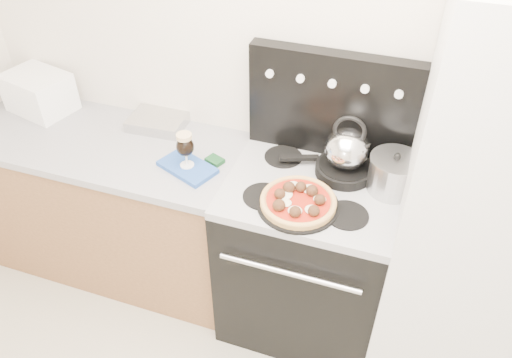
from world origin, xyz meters
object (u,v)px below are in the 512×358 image
at_px(oven_mitt, 187,167).
at_px(stock_pot, 393,175).
at_px(tea_kettle, 347,146).
at_px(pizza_pan, 298,205).
at_px(stove_body, 306,257).
at_px(toaster_oven, 39,92).
at_px(fridge, 483,219).
at_px(pizza, 298,200).
at_px(base_cabinet, 117,208).
at_px(skillet, 344,170).
at_px(beer_glass, 186,150).

bearing_deg(oven_mitt, stock_pot, 8.67).
bearing_deg(tea_kettle, pizza_pan, -133.61).
xyz_separation_m(stove_body, toaster_oven, (-1.55, 0.17, 0.56)).
height_order(fridge, pizza_pan, fridge).
bearing_deg(oven_mitt, pizza, -10.17).
bearing_deg(oven_mitt, stove_body, 5.71).
bearing_deg(pizza, pizza_pan, 0.00).
bearing_deg(toaster_oven, base_cabinet, -4.70).
relative_size(skillet, tea_kettle, 1.20).
xyz_separation_m(oven_mitt, beer_glass, (0.00, 0.00, 0.10)).
distance_m(base_cabinet, pizza, 1.21).
bearing_deg(fridge, stock_pot, 164.21).
bearing_deg(skillet, fridge, -13.76).
height_order(beer_glass, pizza, beer_glass).
relative_size(fridge, stock_pot, 8.94).
distance_m(base_cabinet, oven_mitt, 0.72).
bearing_deg(stove_body, toaster_oven, 173.61).
xyz_separation_m(toaster_oven, tea_kettle, (1.66, -0.06, 0.07)).
relative_size(base_cabinet, fridge, 0.76).
xyz_separation_m(base_cabinet, stove_body, (1.10, -0.02, 0.01)).
height_order(stove_body, stock_pot, stock_pot).
distance_m(tea_kettle, stock_pot, 0.23).
bearing_deg(toaster_oven, stock_pot, 10.88).
bearing_deg(tea_kettle, stock_pot, -27.11).
distance_m(pizza, stock_pot, 0.43).
height_order(toaster_oven, pizza, toaster_oven).
bearing_deg(beer_glass, pizza, -10.17).
bearing_deg(stock_pot, toaster_oven, 177.16).
bearing_deg(stove_body, skillet, 46.33).
height_order(pizza_pan, tea_kettle, tea_kettle).
relative_size(tea_kettle, stock_pot, 1.01).
bearing_deg(toaster_oven, oven_mitt, 0.27).
distance_m(base_cabinet, toaster_oven, 0.74).
distance_m(skillet, tea_kettle, 0.13).
distance_m(stove_body, stock_pot, 0.65).
height_order(base_cabinet, tea_kettle, tea_kettle).
distance_m(stove_body, pizza, 0.54).
distance_m(stove_body, pizza_pan, 0.51).
relative_size(stove_body, tea_kettle, 4.09).
xyz_separation_m(skillet, tea_kettle, (0.00, 0.00, 0.13)).
relative_size(skillet, stock_pot, 1.22).
bearing_deg(pizza, beer_glass, 169.83).
xyz_separation_m(stove_body, stock_pot, (0.33, 0.08, 0.56)).
distance_m(oven_mitt, skillet, 0.72).
bearing_deg(toaster_oven, pizza_pan, 1.46).
bearing_deg(tea_kettle, skillet, 0.00).
distance_m(pizza_pan, tea_kettle, 0.34).
relative_size(toaster_oven, pizza_pan, 0.95).
xyz_separation_m(beer_glass, pizza_pan, (0.56, -0.10, -0.09)).
relative_size(fridge, oven_mitt, 7.15).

